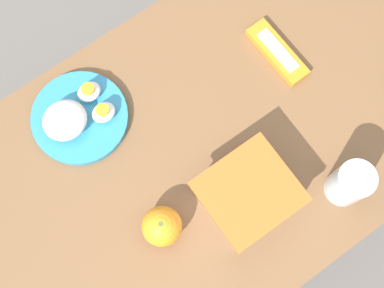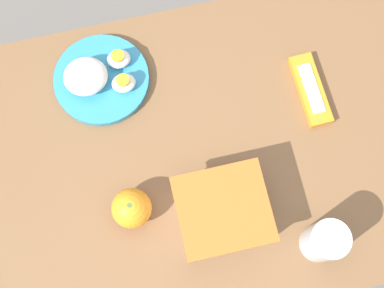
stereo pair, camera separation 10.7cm
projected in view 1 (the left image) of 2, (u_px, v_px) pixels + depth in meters
The scene contains 7 objects.
ground_plane at pixel (183, 215), 1.84m from camera, with size 10.00×10.00×0.00m, color #66605B.
table at pixel (177, 176), 1.18m from camera, with size 1.21×0.67×0.77m.
food_container at pixel (247, 195), 1.04m from camera, with size 0.17×0.16×0.09m.
orange_fruit at pixel (162, 226), 1.02m from camera, with size 0.08×0.08×0.08m.
rice_plate at pixel (77, 117), 1.10m from camera, with size 0.20×0.20×0.07m.
candy_bar at pixel (277, 52), 1.15m from camera, with size 0.05×0.16×0.02m.
drinking_glass at pixel (350, 184), 1.03m from camera, with size 0.07×0.07×0.11m.
Camera 1 is at (0.11, 0.21, 1.84)m, focal length 50.00 mm.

